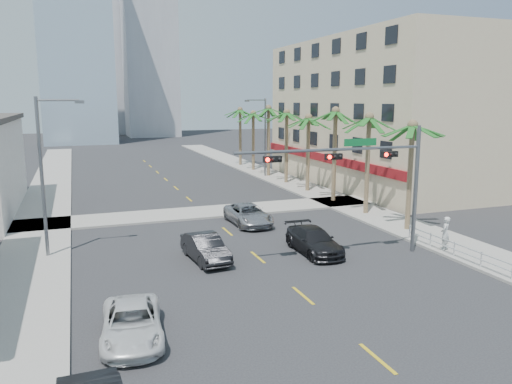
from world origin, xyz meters
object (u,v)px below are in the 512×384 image
traffic_signal_mast (369,169)px  car_lane_right (314,241)px  car_parked_far (132,323)px  car_lane_center (248,214)px  pedestrian (445,233)px  car_lane_left (205,248)px

traffic_signal_mast → car_lane_right: bearing=143.6°
car_parked_far → car_lane_center: size_ratio=0.91×
car_lane_center → pedestrian: 13.40m
car_parked_far → car_lane_center: 18.00m
traffic_signal_mast → car_lane_left: size_ratio=2.48×
traffic_signal_mast → pedestrian: bearing=-9.5°
car_parked_far → car_lane_left: bearing=64.9°
car_lane_left → car_lane_center: size_ratio=0.86×
car_lane_center → car_lane_right: car_lane_center is taller
traffic_signal_mast → car_lane_center: 11.08m
traffic_signal_mast → car_lane_left: traffic_signal_mast is taller
car_lane_left → car_lane_right: car_lane_left is taller
traffic_signal_mast → car_lane_center: size_ratio=2.13×
pedestrian → car_lane_right: bearing=-56.9°
car_lane_right → pedestrian: (7.21, -2.58, 0.42)m
traffic_signal_mast → car_lane_center: bearing=111.8°
car_lane_left → pedestrian: (13.52, -3.31, 0.41)m
car_lane_center → pedestrian: pedestrian is taller
car_lane_center → pedestrian: size_ratio=2.61×
car_parked_far → car_lane_left: 9.48m
car_parked_far → car_lane_center: bearing=62.8°
traffic_signal_mast → car_lane_left: 10.04m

